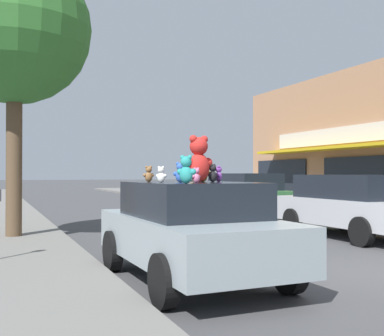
{
  "coord_description": "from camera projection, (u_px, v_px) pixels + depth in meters",
  "views": [
    {
      "loc": [
        -5.95,
        -6.59,
        1.71
      ],
      "look_at": [
        -1.38,
        4.41,
        1.85
      ],
      "focal_mm": 45.0,
      "sensor_mm": 36.0,
      "label": 1
    }
  ],
  "objects": [
    {
      "name": "plush_art_car",
      "position": [
        192.0,
        229.0,
        7.61
      ],
      "size": [
        2.15,
        4.19,
        1.57
      ],
      "rotation": [
        0.0,
        0.0,
        0.02
      ],
      "color": "#8C999E",
      "rests_on": "ground_plane"
    },
    {
      "name": "teddy_bear_brown",
      "position": [
        149.0,
        174.0,
        7.91
      ],
      "size": [
        0.2,
        0.13,
        0.27
      ],
      "rotation": [
        0.0,
        0.0,
        3.26
      ],
      "color": "olive",
      "rests_on": "plush_art_car"
    },
    {
      "name": "teddy_bear_giant",
      "position": [
        199.0,
        160.0,
        7.63
      ],
      "size": [
        0.56,
        0.37,
        0.75
      ],
      "rotation": [
        0.0,
        0.0,
        3.34
      ],
      "color": "red",
      "rests_on": "plush_art_car"
    },
    {
      "name": "parked_car_far_right",
      "position": [
        244.0,
        194.0,
        18.35
      ],
      "size": [
        2.02,
        4.58,
        1.72
      ],
      "color": "#336B3D",
      "rests_on": "ground_plane"
    },
    {
      "name": "teddy_bear_teal",
      "position": [
        186.0,
        170.0,
        6.47
      ],
      "size": [
        0.26,
        0.27,
        0.39
      ],
      "rotation": [
        0.0,
        0.0,
        2.31
      ],
      "color": "teal",
      "rests_on": "plush_art_car"
    },
    {
      "name": "teddy_bear_blue",
      "position": [
        180.0,
        173.0,
        7.51
      ],
      "size": [
        0.24,
        0.18,
        0.32
      ],
      "rotation": [
        0.0,
        0.0,
        2.68
      ],
      "color": "blue",
      "rests_on": "plush_art_car"
    },
    {
      "name": "teddy_bear_pink",
      "position": [
        196.0,
        176.0,
        6.94
      ],
      "size": [
        0.17,
        0.12,
        0.23
      ],
      "rotation": [
        0.0,
        0.0,
        3.53
      ],
      "color": "pink",
      "rests_on": "plush_art_car"
    },
    {
      "name": "teddy_bear_cream",
      "position": [
        192.0,
        173.0,
        8.55
      ],
      "size": [
        0.18,
        0.24,
        0.32
      ],
      "rotation": [
        0.0,
        0.0,
        2.01
      ],
      "color": "beige",
      "rests_on": "plush_art_car"
    },
    {
      "name": "teddy_bear_black",
      "position": [
        213.0,
        173.0,
        7.75
      ],
      "size": [
        0.22,
        0.18,
        0.29
      ],
      "rotation": [
        0.0,
        0.0,
        3.69
      ],
      "color": "black",
      "rests_on": "plush_art_car"
    },
    {
      "name": "teddy_bear_purple",
      "position": [
        219.0,
        174.0,
        7.99
      ],
      "size": [
        0.15,
        0.2,
        0.27
      ],
      "rotation": [
        0.0,
        0.0,
        4.31
      ],
      "color": "purple",
      "rests_on": "plush_art_car"
    },
    {
      "name": "teddy_bear_white",
      "position": [
        161.0,
        175.0,
        7.16
      ],
      "size": [
        0.16,
        0.17,
        0.25
      ],
      "rotation": [
        0.0,
        0.0,
        2.27
      ],
      "color": "white",
      "rests_on": "plush_art_car"
    },
    {
      "name": "street_tree",
      "position": [
        15.0,
        29.0,
        12.06
      ],
      "size": [
        3.81,
        3.81,
        7.12
      ],
      "color": "brown",
      "rests_on": "sidewalk_near"
    },
    {
      "name": "teddy_bear_yellow",
      "position": [
        203.0,
        171.0,
        7.94
      ],
      "size": [
        0.22,
        0.26,
        0.36
      ],
      "rotation": [
        0.0,
        0.0,
        2.15
      ],
      "color": "yellow",
      "rests_on": "plush_art_car"
    },
    {
      "name": "ground_plane",
      "position": [
        362.0,
        272.0,
        8.35
      ],
      "size": [
        260.0,
        260.0,
        0.0
      ],
      "primitive_type": "plane",
      "color": "#424244"
    },
    {
      "name": "parked_car_far_center",
      "position": [
        352.0,
        204.0,
        12.85
      ],
      "size": [
        2.06,
        4.52,
        1.68
      ],
      "color": "#B7B7BC",
      "rests_on": "ground_plane"
    }
  ]
}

